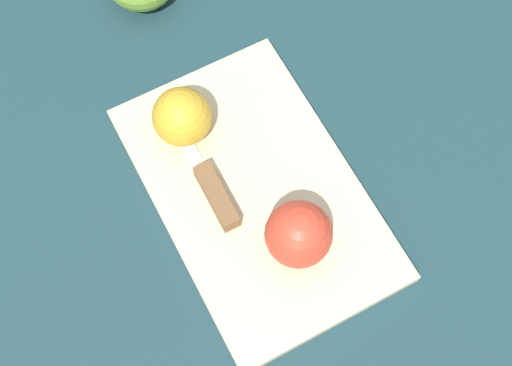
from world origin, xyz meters
TOP-DOWN VIEW (x-y plane):
  - ground_plane at (0.00, 0.00)m, footprint 4.00×4.00m
  - cutting_board at (0.00, 0.00)m, footprint 0.34×0.22m
  - apple_half_left at (-0.08, -0.01)m, footprint 0.07×0.07m
  - apple_half_right at (0.10, 0.04)m, footprint 0.07×0.07m
  - knife at (0.02, 0.04)m, footprint 0.17×0.02m

SIDE VIEW (x-z plane):
  - ground_plane at x=0.00m, z-range 0.00..0.00m
  - cutting_board at x=0.00m, z-range 0.00..0.02m
  - knife at x=0.02m, z-range 0.01..0.03m
  - apple_half_right at x=0.10m, z-range 0.02..0.08m
  - apple_half_left at x=-0.08m, z-range 0.02..0.09m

